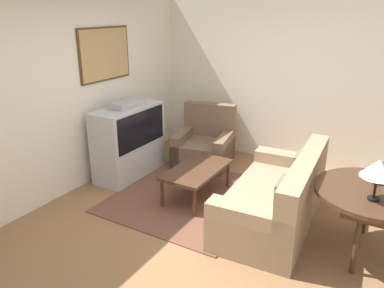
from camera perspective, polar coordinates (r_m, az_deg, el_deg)
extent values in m
plane|color=#8E6642|center=(4.47, 1.48, -13.18)|extent=(12.00, 12.00, 0.00)
cube|color=silver|center=(5.23, -19.38, 6.80)|extent=(12.00, 0.06, 2.70)
cube|color=#4C381E|center=(5.69, -13.15, 13.20)|extent=(1.00, 0.03, 0.76)
cube|color=tan|center=(5.68, -13.01, 13.20)|extent=(0.95, 0.01, 0.71)
cube|color=silver|center=(6.27, 13.50, 9.44)|extent=(0.06, 12.00, 2.70)
cube|color=brown|center=(5.20, -0.41, -7.95)|extent=(2.06, 1.86, 0.01)
cube|color=#B7B7BC|center=(5.85, -9.41, -2.36)|extent=(1.16, 0.51, 0.49)
cube|color=#B7B7BC|center=(5.67, -9.72, 2.68)|extent=(1.16, 0.51, 0.59)
cube|color=black|center=(5.52, -7.66, 2.29)|extent=(1.05, 0.01, 0.52)
cube|color=#9E9EA3|center=(5.58, -9.92, 6.03)|extent=(0.52, 0.28, 0.09)
cube|color=#9E8466|center=(4.65, 12.01, -9.10)|extent=(1.93, 1.03, 0.43)
cube|color=#9E8466|center=(4.40, 16.83, -4.92)|extent=(1.89, 0.34, 0.45)
cube|color=#9E8466|center=(5.34, 14.44, -4.41)|extent=(0.30, 0.93, 0.59)
cube|color=#9E8466|center=(3.93, 8.81, -13.41)|extent=(0.30, 0.93, 0.59)
cube|color=#715F49|center=(4.82, 16.19, -3.30)|extent=(0.37, 0.14, 0.34)
cube|color=#715F49|center=(4.07, 13.77, -7.58)|extent=(0.37, 0.14, 0.34)
cube|color=brown|center=(6.17, 1.77, -1.28)|extent=(1.01, 1.01, 0.40)
cube|color=brown|center=(6.33, 2.74, 3.80)|extent=(0.35, 0.88, 0.55)
cube|color=brown|center=(6.26, -1.29, -0.30)|extent=(0.88, 0.33, 0.54)
cube|color=brown|center=(6.06, 4.94, -1.06)|extent=(0.88, 0.33, 0.54)
cube|color=#472D1E|center=(5.03, 0.75, -3.90)|extent=(1.06, 0.58, 0.04)
cylinder|color=#472D1E|center=(4.65, 0.39, -9.00)|extent=(0.04, 0.04, 0.39)
cylinder|color=#472D1E|center=(5.41, 5.50, -4.69)|extent=(0.04, 0.04, 0.39)
cylinder|color=#472D1E|center=(4.88, -4.57, -7.57)|extent=(0.04, 0.04, 0.39)
cylinder|color=#472D1E|center=(5.61, 1.04, -3.66)|extent=(0.04, 0.04, 0.39)
cylinder|color=#472D1E|center=(4.18, 26.05, -6.68)|extent=(1.16, 1.16, 0.04)
cube|color=#472D1E|center=(4.21, 25.92, -7.44)|extent=(0.99, 0.47, 0.08)
cylinder|color=#472D1E|center=(4.00, 23.78, -13.63)|extent=(0.05, 0.05, 0.69)
cylinder|color=#472D1E|center=(4.71, 25.16, -8.55)|extent=(0.05, 0.05, 0.69)
cylinder|color=black|center=(3.97, 25.89, -7.50)|extent=(0.11, 0.11, 0.02)
cylinder|color=black|center=(3.90, 26.31, -5.03)|extent=(0.02, 0.02, 0.35)
cone|color=silver|center=(3.85, 26.59, -3.34)|extent=(0.32, 0.32, 0.17)
cube|color=black|center=(4.33, 26.66, -4.03)|extent=(0.14, 0.09, 0.21)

